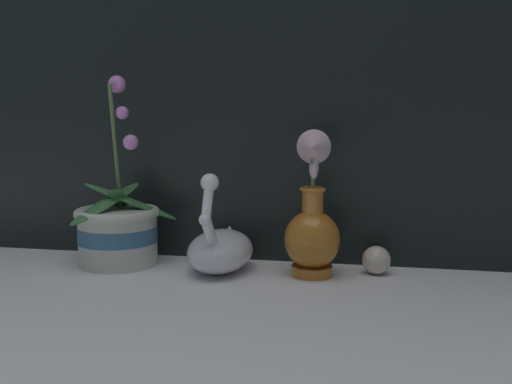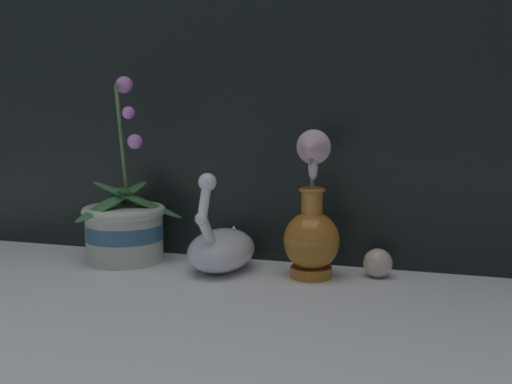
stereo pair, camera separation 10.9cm
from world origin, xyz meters
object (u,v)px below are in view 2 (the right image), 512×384
Objects in this scene: orchid_potted_plant at (125,226)px; glass_sphere at (378,263)px; swan_figurine at (222,247)px; blue_vase at (311,228)px.

glass_sphere is (0.52, 0.03, -0.05)m from orchid_potted_plant.
orchid_potted_plant is at bearing -177.05° from glass_sphere.
swan_figurine is at bearing -173.04° from glass_sphere.
glass_sphere is at bearing 6.96° from swan_figurine.
orchid_potted_plant is at bearing 178.40° from blue_vase.
blue_vase is 0.14m from glass_sphere.
orchid_potted_plant is 1.37× the size of blue_vase.
blue_vase reaches higher than glass_sphere.
orchid_potted_plant is at bearing 177.42° from swan_figurine.
swan_figurine reaches higher than glass_sphere.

